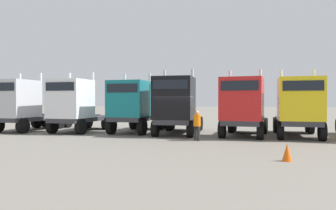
% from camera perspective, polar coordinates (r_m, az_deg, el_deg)
% --- Properties ---
extents(ground, '(200.00, 200.00, 0.00)m').
position_cam_1_polar(ground, '(19.72, 1.67, -5.74)').
color(ground, slate).
extents(semi_truck_silver, '(3.00, 6.43, 4.30)m').
position_cam_1_polar(semi_truck_silver, '(25.23, -24.84, 0.01)').
color(semi_truck_silver, '#333338').
rests_on(semi_truck_silver, ground).
extents(semi_truck_white, '(2.81, 6.06, 4.29)m').
position_cam_1_polar(semi_truck_white, '(23.09, -16.43, -0.03)').
color(semi_truck_white, '#333338').
rests_on(semi_truck_white, ground).
extents(semi_truck_teal, '(2.84, 6.40, 4.17)m').
position_cam_1_polar(semi_truck_teal, '(21.98, -6.26, -0.16)').
color(semi_truck_teal, '#333338').
rests_on(semi_truck_teal, ground).
extents(semi_truck_black, '(2.64, 6.37, 4.33)m').
position_cam_1_polar(semi_truck_black, '(20.48, 1.48, -0.05)').
color(semi_truck_black, '#333338').
rests_on(semi_truck_black, ground).
extents(semi_truck_red, '(3.21, 6.01, 4.22)m').
position_cam_1_polar(semi_truck_red, '(19.96, 13.43, -0.22)').
color(semi_truck_red, '#333338').
rests_on(semi_truck_red, ground).
extents(semi_truck_yellow, '(2.82, 6.36, 4.19)m').
position_cam_1_polar(semi_truck_yellow, '(20.52, 22.53, -0.27)').
color(semi_truck_yellow, '#333338').
rests_on(semi_truck_yellow, ground).
extents(visitor_in_hivis, '(0.57, 0.57, 1.68)m').
position_cam_1_polar(visitor_in_hivis, '(17.70, 5.27, -3.32)').
color(visitor_in_hivis, '#2A2A2A').
rests_on(visitor_in_hivis, ground).
extents(traffic_cone_near, '(0.36, 0.36, 0.66)m').
position_cam_1_polar(traffic_cone_near, '(12.57, 20.73, -8.00)').
color(traffic_cone_near, '#F2590C').
rests_on(traffic_cone_near, ground).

